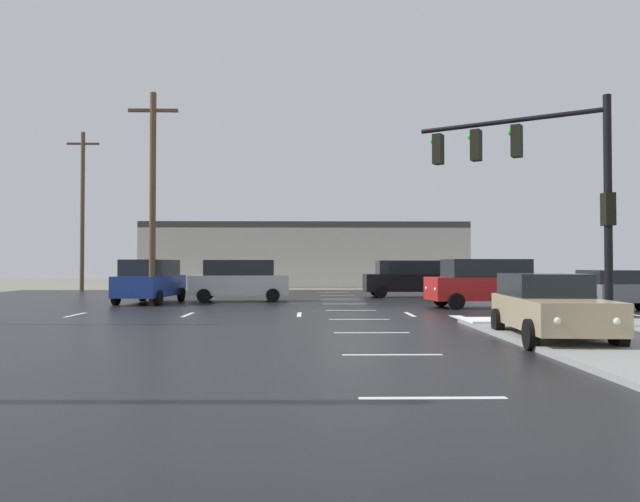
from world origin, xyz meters
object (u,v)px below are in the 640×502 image
fire_hydrant (612,320)px  suv_silver (239,280)px  suv_blue (150,280)px  suv_red (486,282)px  utility_pole_far (153,194)px  utility_pole_distant (82,208)px  suv_black (408,278)px  traffic_signal_mast (541,172)px  sedan_tan (549,305)px  sedan_grey (603,288)px

fire_hydrant → suv_silver: size_ratio=0.16×
suv_silver → suv_blue: bearing=13.3°
suv_red → utility_pole_far: size_ratio=0.53×
fire_hydrant → utility_pole_distant: (-22.51, 28.55, 5.16)m
fire_hydrant → suv_red: 11.68m
suv_black → traffic_signal_mast: bearing=-87.2°
sedan_tan → suv_black: bearing=-174.9°
suv_black → sedan_tan: bearing=-90.9°
suv_blue → suv_red: size_ratio=1.00×
suv_red → sedan_tan: (-1.73, -11.23, -0.24)m
suv_red → utility_pole_far: (-14.34, 1.67, 3.86)m
suv_black → utility_pole_distant: utility_pole_distant is taller
sedan_grey → suv_black: bearing=39.9°
sedan_grey → sedan_tan: (-6.53, -10.94, 0.00)m
suv_red → suv_blue: bearing=-19.0°
suv_black → suv_blue: bearing=-160.1°
fire_hydrant → suv_black: (-1.48, 20.13, 0.55)m
traffic_signal_mast → utility_pole_distant: 33.47m
fire_hydrant → suv_black: suv_black is taller
traffic_signal_mast → fire_hydrant: traffic_signal_mast is taller
suv_blue → utility_pole_distant: (-8.10, 13.48, 4.61)m
suv_red → sedan_tan: size_ratio=1.07×
suv_red → sedan_tan: suv_red is taller
suv_blue → suv_silver: same height
traffic_signal_mast → sedan_tan: bearing=104.9°
fire_hydrant → suv_blue: 20.86m
sedan_grey → suv_silver: bearing=74.6°
traffic_signal_mast → suv_black: size_ratio=1.30×
traffic_signal_mast → sedan_tan: (-1.04, -3.17, -3.67)m
utility_pole_distant → suv_blue: bearing=-59.0°
sedan_grey → utility_pole_distant: utility_pole_distant is taller
suv_silver → sedan_grey: suv_silver is taller
suv_silver → suv_red: 11.84m
suv_silver → utility_pole_far: size_ratio=0.52×
traffic_signal_mast → sedan_grey: size_ratio=1.38×
utility_pole_far → fire_hydrant: bearing=-43.8°
traffic_signal_mast → suv_red: 8.78m
fire_hydrant → sedan_tan: bearing=161.6°
sedan_grey → sedan_tan: same height
suv_red → utility_pole_distant: size_ratio=0.46×
fire_hydrant → suv_blue: bearing=133.7°
sedan_grey → utility_pole_distant: 33.00m
suv_black → utility_pole_far: (-12.41, -6.81, 3.86)m
utility_pole_far → sedan_tan: bearing=-45.6°
suv_silver → fire_hydrant: bearing=117.6°
suv_silver → sedan_tan: size_ratio=1.07×
suv_silver → sedan_tan: suv_silver is taller
sedan_grey → traffic_signal_mast: bearing=147.1°
utility_pole_distant → traffic_signal_mast: bearing=-48.3°
traffic_signal_mast → suv_black: bearing=-52.6°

